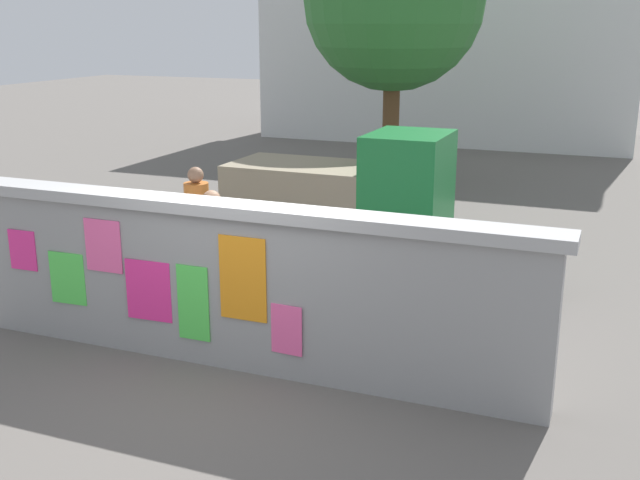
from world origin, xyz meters
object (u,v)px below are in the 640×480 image
auto_rickshaw_truck (349,188)px  person_walking (213,242)px  tree_roadside (394,0)px  motorcycle (377,297)px  bicycle_near (497,267)px  person_bystander (197,212)px

auto_rickshaw_truck → person_walking: size_ratio=2.23×
person_walking → tree_roadside: tree_roadside is taller
motorcycle → person_walking: size_ratio=1.16×
auto_rickshaw_truck → motorcycle: auto_rickshaw_truck is taller
bicycle_near → person_bystander: person_bystander is taller
auto_rickshaw_truck → tree_roadside: (-0.74, 4.84, 3.06)m
auto_rickshaw_truck → motorcycle: bearing=-65.6°
person_bystander → person_walking: bearing=-52.7°
motorcycle → person_bystander: 3.09m
auto_rickshaw_truck → person_walking: bearing=-94.8°
motorcycle → person_walking: (-1.96, -0.30, 0.52)m
motorcycle → bicycle_near: (1.06, 1.92, -0.10)m
person_walking → tree_roadside: size_ratio=0.27×
auto_rickshaw_truck → tree_roadside: size_ratio=0.61×
auto_rickshaw_truck → tree_roadside: 5.77m
person_walking → person_bystander: bearing=127.3°
motorcycle → auto_rickshaw_truck: bearing=114.4°
motorcycle → tree_roadside: (-2.37, 8.44, 3.50)m
motorcycle → person_bystander: bearing=162.1°
person_bystander → tree_roadside: size_ratio=0.27×
person_walking → tree_roadside: 9.24m
motorcycle → person_bystander: person_bystander is taller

